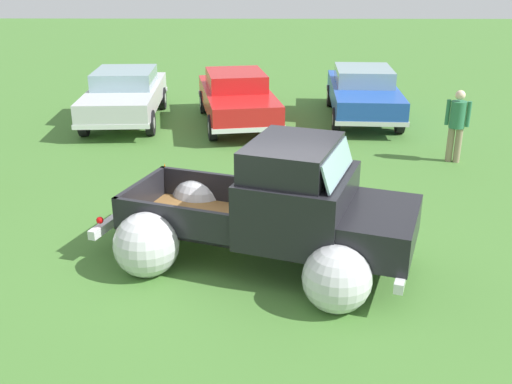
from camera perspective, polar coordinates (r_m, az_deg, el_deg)
The scene contains 8 objects.
ground_plane at distance 9.03m, azimuth -0.03°, elevation -6.49°, with size 80.00×80.00×0.00m, color #477A33.
vintage_pickup_truck at distance 8.58m, azimuth 2.40°, elevation -2.44°, with size 5.00×3.84×1.96m.
show_car_0 at distance 17.02m, azimuth -12.66°, elevation 9.36°, with size 2.15×4.70×1.43m.
show_car_1 at distance 16.32m, azimuth -1.90°, elevation 9.34°, with size 2.57×4.82×1.43m.
show_car_2 at distance 17.21m, azimuth 10.42°, elevation 9.66°, with size 2.11×4.78×1.43m.
spectator_1 at distance 13.81m, azimuth 19.04°, elevation 6.51°, with size 0.52×0.45×1.63m.
lane_cone_0 at distance 11.48m, azimuth -8.84°, elevation 1.27°, with size 0.36×0.36×0.63m.
lane_cone_1 at distance 10.99m, azimuth 0.68°, elevation 0.61°, with size 0.36×0.36×0.63m.
Camera 1 is at (0.09, -7.96, 4.26)m, focal length 40.95 mm.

